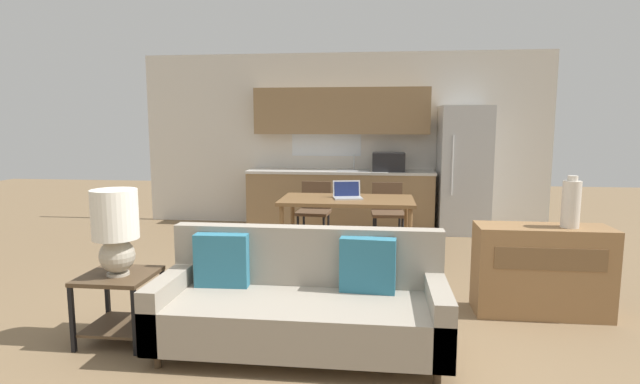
# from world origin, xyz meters

# --- Properties ---
(ground_plane) EXTENTS (20.00, 20.00, 0.00)m
(ground_plane) POSITION_xyz_m (0.00, 0.00, 0.00)
(ground_plane) COLOR #7F6647
(wall_back) EXTENTS (6.40, 0.07, 2.70)m
(wall_back) POSITION_xyz_m (-0.00, 4.63, 1.35)
(wall_back) COLOR silver
(wall_back) RESTS_ON ground_plane
(kitchen_counter) EXTENTS (2.84, 0.65, 2.15)m
(kitchen_counter) POSITION_xyz_m (0.02, 4.33, 0.84)
(kitchen_counter) COLOR #8E704C
(kitchen_counter) RESTS_ON ground_plane
(refrigerator) EXTENTS (0.72, 0.75, 1.87)m
(refrigerator) POSITION_xyz_m (1.82, 4.22, 0.93)
(refrigerator) COLOR #B7BABC
(refrigerator) RESTS_ON ground_plane
(dining_table) EXTENTS (1.52, 0.82, 0.76)m
(dining_table) POSITION_xyz_m (0.23, 2.37, 0.69)
(dining_table) COLOR brown
(dining_table) RESTS_ON ground_plane
(couch) EXTENTS (2.03, 0.80, 0.85)m
(couch) POSITION_xyz_m (0.05, 0.10, 0.33)
(couch) COLOR #3D2D1E
(couch) RESTS_ON ground_plane
(side_table) EXTENTS (0.51, 0.51, 0.51)m
(side_table) POSITION_xyz_m (-1.33, 0.08, 0.35)
(side_table) COLOR brown
(side_table) RESTS_ON ground_plane
(table_lamp) EXTENTS (0.33, 0.33, 0.64)m
(table_lamp) POSITION_xyz_m (-1.31, 0.05, 0.87)
(table_lamp) COLOR #B2A893
(table_lamp) RESTS_ON side_table
(credenza) EXTENTS (1.09, 0.40, 0.76)m
(credenza) POSITION_xyz_m (1.97, 0.98, 0.38)
(credenza) COLOR olive
(credenza) RESTS_ON ground_plane
(vase) EXTENTS (0.15, 0.15, 0.43)m
(vase) POSITION_xyz_m (2.16, 0.95, 0.97)
(vase) COLOR beige
(vase) RESTS_ON credenza
(dining_chair_far_left) EXTENTS (0.45, 0.45, 0.84)m
(dining_chair_far_left) POSITION_xyz_m (-0.25, 3.16, 0.49)
(dining_chair_far_left) COLOR brown
(dining_chair_far_left) RESTS_ON ground_plane
(dining_chair_far_right) EXTENTS (0.45, 0.45, 0.84)m
(dining_chair_far_right) POSITION_xyz_m (0.71, 3.17, 0.49)
(dining_chair_far_right) COLOR brown
(dining_chair_far_right) RESTS_ON ground_plane
(laptop) EXTENTS (0.37, 0.31, 0.20)m
(laptop) POSITION_xyz_m (0.23, 2.40, 0.81)
(laptop) COLOR #B7BABC
(laptop) RESTS_ON dining_table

